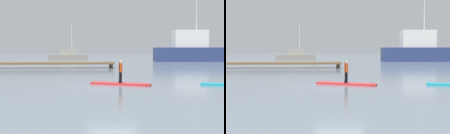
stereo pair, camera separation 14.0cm
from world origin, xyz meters
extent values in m
plane|color=slate|center=(0.00, 0.00, 0.00)|extent=(240.00, 240.00, 0.00)
cube|color=red|center=(0.33, 0.43, 0.05)|extent=(2.92, 1.72, 0.10)
cube|color=red|center=(1.72, -0.17, 0.05)|extent=(0.39, 0.48, 0.09)
cylinder|color=black|center=(0.45, 0.51, 0.37)|extent=(0.08, 0.08, 0.53)
cylinder|color=black|center=(0.35, 0.30, 0.37)|extent=(0.08, 0.08, 0.53)
cylinder|color=#E54C14|center=(0.40, 0.40, 0.85)|extent=(0.26, 0.26, 0.44)
sphere|color=beige|center=(0.40, 0.40, 1.15)|extent=(0.13, 0.13, 0.13)
cylinder|color=black|center=(0.33, 0.25, 0.66)|extent=(0.03, 0.03, 1.12)
cube|color=black|center=(0.33, 0.25, 0.19)|extent=(0.08, 0.14, 0.18)
cube|color=navy|center=(14.71, 29.14, 1.03)|extent=(12.97, 4.82, 2.06)
cube|color=white|center=(13.58, 29.23, 3.34)|extent=(5.03, 3.37, 2.56)
cylinder|color=silver|center=(14.54, 29.15, 7.54)|extent=(0.12, 0.12, 5.85)
cube|color=#9E9384|center=(-4.99, 35.25, 0.44)|extent=(6.66, 3.14, 0.89)
cube|color=#B2AD9E|center=(-4.77, 35.31, 1.40)|extent=(2.60, 1.64, 1.02)
cylinder|color=silver|center=(-4.30, 35.43, 4.03)|extent=(0.12, 0.12, 4.24)
cube|color=brown|center=(-5.13, 14.21, 0.47)|extent=(12.52, 2.02, 0.18)
cylinder|color=#473828|center=(0.83, 13.50, 0.28)|extent=(0.28, 0.28, 0.56)
cylinder|color=#473828|center=(0.83, 14.91, 0.28)|extent=(0.28, 0.28, 0.56)
camera|label=1|loc=(-1.04, -14.46, 1.78)|focal=47.77mm
camera|label=2|loc=(-0.90, -14.47, 1.78)|focal=47.77mm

